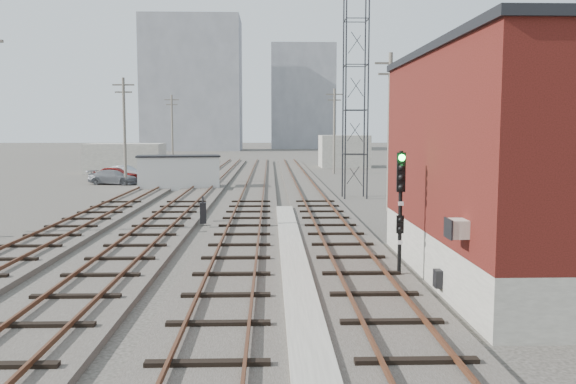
{
  "coord_description": "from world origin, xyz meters",
  "views": [
    {
      "loc": [
        -0.3,
        -6.62,
        4.65
      ],
      "look_at": [
        0.41,
        17.45,
        2.2
      ],
      "focal_mm": 38.0,
      "sensor_mm": 36.0,
      "label": 1
    }
  ],
  "objects_px": {
    "signal_mast": "(401,205)",
    "car_red": "(115,174)",
    "switch_stand": "(203,213)",
    "car_grey": "(113,177)",
    "site_trailer": "(179,172)",
    "car_silver": "(125,172)"
  },
  "relations": [
    {
      "from": "switch_stand",
      "to": "car_grey",
      "type": "relative_size",
      "value": 0.31
    },
    {
      "from": "signal_mast",
      "to": "switch_stand",
      "type": "distance_m",
      "value": 13.45
    },
    {
      "from": "signal_mast",
      "to": "car_red",
      "type": "height_order",
      "value": "signal_mast"
    },
    {
      "from": "signal_mast",
      "to": "car_silver",
      "type": "distance_m",
      "value": 43.77
    },
    {
      "from": "signal_mast",
      "to": "car_red",
      "type": "distance_m",
      "value": 41.15
    },
    {
      "from": "car_silver",
      "to": "car_grey",
      "type": "height_order",
      "value": "car_silver"
    },
    {
      "from": "site_trailer",
      "to": "car_silver",
      "type": "relative_size",
      "value": 1.73
    },
    {
      "from": "signal_mast",
      "to": "site_trailer",
      "type": "xyz_separation_m",
      "value": [
        -11.19,
        29.47,
        -1.0
      ]
    },
    {
      "from": "signal_mast",
      "to": "car_red",
      "type": "bearing_deg",
      "value": 115.99
    },
    {
      "from": "car_silver",
      "to": "car_grey",
      "type": "relative_size",
      "value": 0.91
    },
    {
      "from": "site_trailer",
      "to": "car_grey",
      "type": "bearing_deg",
      "value": 135.04
    },
    {
      "from": "signal_mast",
      "to": "car_grey",
      "type": "height_order",
      "value": "signal_mast"
    },
    {
      "from": "car_red",
      "to": "car_grey",
      "type": "relative_size",
      "value": 0.93
    },
    {
      "from": "signal_mast",
      "to": "car_grey",
      "type": "distance_m",
      "value": 38.35
    },
    {
      "from": "car_grey",
      "to": "switch_stand",
      "type": "bearing_deg",
      "value": -143.61
    },
    {
      "from": "switch_stand",
      "to": "car_red",
      "type": "xyz_separation_m",
      "value": [
        -10.72,
        25.79,
        0.05
      ]
    },
    {
      "from": "site_trailer",
      "to": "signal_mast",
      "type": "bearing_deg",
      "value": -77.94
    },
    {
      "from": "car_red",
      "to": "car_silver",
      "type": "xyz_separation_m",
      "value": [
        0.19,
        2.97,
        -0.04
      ]
    },
    {
      "from": "signal_mast",
      "to": "car_silver",
      "type": "height_order",
      "value": "signal_mast"
    },
    {
      "from": "site_trailer",
      "to": "car_grey",
      "type": "relative_size",
      "value": 1.58
    },
    {
      "from": "switch_stand",
      "to": "car_silver",
      "type": "height_order",
      "value": "switch_stand"
    },
    {
      "from": "signal_mast",
      "to": "car_silver",
      "type": "relative_size",
      "value": 1.03
    }
  ]
}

